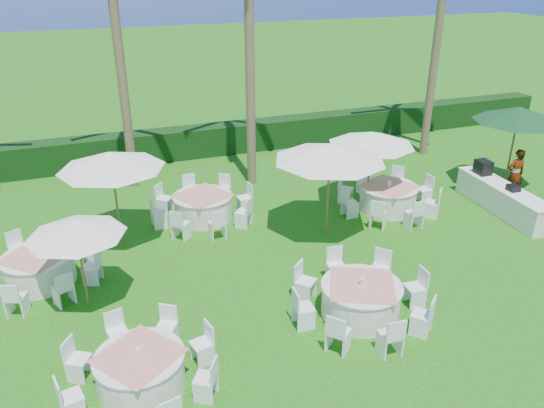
{
  "coord_description": "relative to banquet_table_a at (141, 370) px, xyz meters",
  "views": [
    {
      "loc": [
        -4.44,
        -8.78,
        7.46
      ],
      "look_at": [
        0.17,
        3.71,
        1.3
      ],
      "focal_mm": 35.0,
      "sensor_mm": 36.0,
      "label": 1
    }
  ],
  "objects": [
    {
      "name": "banquet_table_b",
      "position": [
        5.03,
        0.57,
        0.03
      ],
      "size": [
        3.23,
        3.23,
        0.97
      ],
      "color": "silver",
      "rests_on": "ground"
    },
    {
      "name": "palm_e",
      "position": [
        13.01,
        9.58,
        4.17
      ],
      "size": [
        4.38,
        4.22,
        8.23
      ],
      "color": "brown",
      "rests_on": "ground"
    },
    {
      "name": "umbrella_a",
      "position": [
        -0.84,
        3.14,
        1.66
      ],
      "size": [
        2.22,
        2.22,
        2.25
      ],
      "color": "brown",
      "rests_on": "ground"
    },
    {
      "name": "buffet_table",
      "position": [
        12.0,
        3.91,
        0.08
      ],
      "size": [
        1.0,
        3.85,
        1.36
      ],
      "color": "silver",
      "rests_on": "ground"
    },
    {
      "name": "banquet_table_d",
      "position": [
        -1.9,
        4.57,
        0.01
      ],
      "size": [
        3.01,
        3.01,
        0.94
      ],
      "color": "silver",
      "rests_on": "ground"
    },
    {
      "name": "staff_person",
      "position": [
        13.04,
        4.54,
        0.5
      ],
      "size": [
        0.7,
        0.5,
        1.79
      ],
      "primitive_type": "imported",
      "rotation": [
        0.0,
        0.0,
        3.02
      ],
      "color": "gray",
      "rests_on": "ground"
    },
    {
      "name": "hedge",
      "position": [
        4.09,
        12.63,
        0.2
      ],
      "size": [
        34.0,
        1.0,
        1.2
      ],
      "primitive_type": "cube",
      "color": "black",
      "rests_on": "ground"
    },
    {
      "name": "banquet_table_a",
      "position": [
        0.0,
        0.0,
        0.0
      ],
      "size": [
        2.99,
        2.99,
        0.91
      ],
      "color": "silver",
      "rests_on": "ground"
    },
    {
      "name": "umbrella_green",
      "position": [
        13.55,
        5.4,
        2.3
      ],
      "size": [
        2.99,
        2.99,
        2.95
      ],
      "color": "brown",
      "rests_on": "ground"
    },
    {
      "name": "umbrella_c",
      "position": [
        0.23,
        6.02,
        2.12
      ],
      "size": [
        2.91,
        2.91,
        2.76
      ],
      "color": "brown",
      "rests_on": "ground"
    },
    {
      "name": "umbrella_d",
      "position": [
        8.18,
        5.86,
        1.9
      ],
      "size": [
        2.79,
        2.79,
        2.52
      ],
      "color": "brown",
      "rests_on": "ground"
    },
    {
      "name": "ocean",
      "position": [
        4.09,
        102.63,
        -0.4
      ],
      "size": [
        260.0,
        260.0,
        0.0
      ],
      "primitive_type": "plane",
      "color": "#081E56",
      "rests_on": "ground"
    },
    {
      "name": "banquet_table_f",
      "position": [
        8.63,
        5.3,
        0.04
      ],
      "size": [
        3.27,
        3.27,
        0.99
      ],
      "color": "silver",
      "rests_on": "ground"
    },
    {
      "name": "ground",
      "position": [
        4.09,
        0.63,
        -0.4
      ],
      "size": [
        120.0,
        120.0,
        0.0
      ],
      "primitive_type": "plane",
      "color": "#15590F",
      "rests_on": "ground"
    },
    {
      "name": "palm_b",
      "position": [
        1.1,
        10.22,
        4.81
      ],
      "size": [
        4.33,
        4.31,
        9.49
      ],
      "color": "brown",
      "rests_on": "ground"
    },
    {
      "name": "banquet_table_e",
      "position": [
        2.82,
        6.69,
        0.03
      ],
      "size": [
        3.23,
        3.23,
        0.97
      ],
      "color": "silver",
      "rests_on": "ground"
    },
    {
      "name": "umbrella_b",
      "position": [
        6.02,
        4.46,
        2.17
      ],
      "size": [
        3.21,
        3.21,
        2.82
      ],
      "color": "brown",
      "rests_on": "ground"
    }
  ]
}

